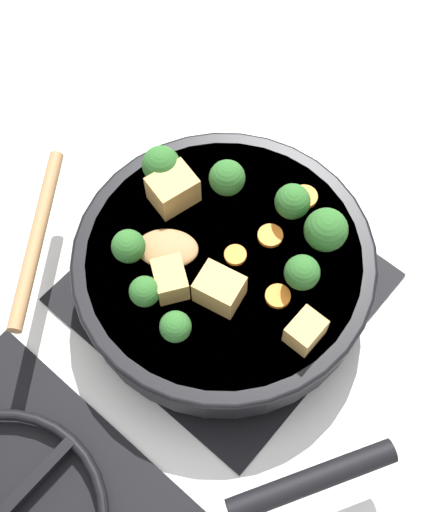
{
  "coord_description": "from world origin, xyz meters",
  "views": [
    {
      "loc": [
        -0.23,
        0.27,
        0.77
      ],
      "look_at": [
        0.0,
        0.0,
        0.08
      ],
      "focal_mm": 50.0,
      "sensor_mm": 36.0,
      "label": 1
    }
  ],
  "objects": [
    {
      "name": "tofu_cube_east_chunk",
      "position": [
        0.02,
        0.06,
        0.1
      ],
      "size": [
        0.05,
        0.05,
        0.03
      ],
      "primitive_type": "cube",
      "rotation": [
        0.0,
        0.0,
        5.69
      ],
      "color": "tan",
      "rests_on": "skillet_pan"
    },
    {
      "name": "ground_plane",
      "position": [
        0.0,
        0.0,
        0.0
      ],
      "size": [
        2.4,
        2.4,
        0.0
      ],
      "primitive_type": "plane",
      "color": "silver"
    },
    {
      "name": "broccoli_floret_small_inner",
      "position": [
        0.03,
        0.09,
        0.11
      ],
      "size": [
        0.03,
        0.03,
        0.04
      ],
      "color": "#709956",
      "rests_on": "skillet_pan"
    },
    {
      "name": "front_burner_grate",
      "position": [
        0.0,
        0.0,
        0.01
      ],
      "size": [
        0.31,
        0.31,
        0.03
      ],
      "color": "black",
      "rests_on": "ground_plane"
    },
    {
      "name": "tofu_cube_west_chunk",
      "position": [
        0.09,
        -0.02,
        0.1
      ],
      "size": [
        0.05,
        0.06,
        0.04
      ],
      "primitive_type": "cube",
      "rotation": [
        0.0,
        0.0,
        1.33
      ],
      "color": "tan",
      "rests_on": "skillet_pan"
    },
    {
      "name": "tofu_cube_center_large",
      "position": [
        -0.12,
        0.02,
        0.1
      ],
      "size": [
        0.03,
        0.04,
        0.03
      ],
      "primitive_type": "cube",
      "rotation": [
        0.0,
        0.0,
        4.71
      ],
      "color": "tan",
      "rests_on": "skillet_pan"
    },
    {
      "name": "wooden_spoon",
      "position": [
        0.12,
        0.08,
        0.09
      ],
      "size": [
        0.23,
        0.22,
        0.02
      ],
      "color": "#A87A4C",
      "rests_on": "skillet_pan"
    },
    {
      "name": "broccoli_floret_north_edge",
      "position": [
        -0.07,
        -0.08,
        0.11
      ],
      "size": [
        0.05,
        0.05,
        0.05
      ],
      "color": "#709956",
      "rests_on": "skillet_pan"
    },
    {
      "name": "skillet_pan",
      "position": [
        -0.0,
        0.0,
        0.06
      ],
      "size": [
        0.44,
        0.37,
        0.06
      ],
      "color": "black",
      "rests_on": "front_burner_grate"
    },
    {
      "name": "broccoli_floret_east_rim",
      "position": [
        -0.02,
        -0.09,
        0.11
      ],
      "size": [
        0.04,
        0.04,
        0.05
      ],
      "color": "#709956",
      "rests_on": "skillet_pan"
    },
    {
      "name": "carrot_slice_under_broccoli",
      "position": [
        -0.02,
        -0.05,
        0.09
      ],
      "size": [
        0.03,
        0.03,
        0.01
      ],
      "primitive_type": "cylinder",
      "color": "orange",
      "rests_on": "skillet_pan"
    },
    {
      "name": "broccoli_floret_mid_floret",
      "position": [
        0.05,
        -0.07,
        0.11
      ],
      "size": [
        0.04,
        0.04,
        0.05
      ],
      "color": "#709956",
      "rests_on": "skillet_pan"
    },
    {
      "name": "carrot_slice_orange_thin",
      "position": [
        -0.01,
        -0.01,
        0.09
      ],
      "size": [
        0.02,
        0.02,
        0.01
      ],
      "primitive_type": "cylinder",
      "color": "orange",
      "rests_on": "skillet_pan"
    },
    {
      "name": "tofu_cube_near_handle",
      "position": [
        -0.03,
        0.04,
        0.1
      ],
      "size": [
        0.05,
        0.05,
        0.04
      ],
      "primitive_type": "cube",
      "rotation": [
        0.0,
        0.0,
        3.35
      ],
      "color": "tan",
      "rests_on": "skillet_pan"
    },
    {
      "name": "broccoli_floret_near_spoon",
      "position": [
        0.12,
        -0.03,
        0.11
      ],
      "size": [
        0.04,
        0.04,
        0.05
      ],
      "color": "#709956",
      "rests_on": "skillet_pan"
    },
    {
      "name": "broccoli_floret_west_rim",
      "position": [
        -0.08,
        -0.03,
        0.11
      ],
      "size": [
        0.04,
        0.04,
        0.05
      ],
      "color": "#709956",
      "rests_on": "skillet_pan"
    },
    {
      "name": "carrot_slice_edge_slice",
      "position": [
        -0.08,
        0.0,
        0.09
      ],
      "size": [
        0.03,
        0.03,
        0.01
      ],
      "primitive_type": "cylinder",
      "color": "orange",
      "rests_on": "skillet_pan"
    },
    {
      "name": "carrot_slice_near_center",
      "position": [
        -0.02,
        -0.12,
        0.09
      ],
      "size": [
        0.03,
        0.03,
        0.01
      ],
      "primitive_type": "cylinder",
      "color": "orange",
      "rests_on": "skillet_pan"
    },
    {
      "name": "broccoli_floret_south_cluster",
      "position": [
        -0.02,
        0.1,
        0.11
      ],
      "size": [
        0.03,
        0.03,
        0.04
      ],
      "color": "#709956",
      "rests_on": "skillet_pan"
    },
    {
      "name": "broccoli_floret_center_top",
      "position": [
        0.08,
        0.07,
        0.11
      ],
      "size": [
        0.04,
        0.04,
        0.04
      ],
      "color": "#709956",
      "rests_on": "skillet_pan"
    }
  ]
}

